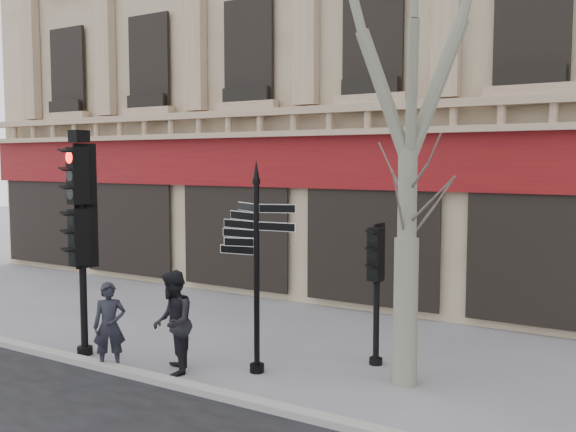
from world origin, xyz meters
name	(u,v)px	position (x,y,z in m)	size (l,w,h in m)	color
ground	(253,369)	(0.00, 0.00, 0.00)	(80.00, 80.00, 0.00)	slate
kerb	(201,390)	(0.00, -1.40, 0.06)	(80.00, 0.25, 0.12)	gray
fingerpost	(256,231)	(0.15, -0.09, 2.45)	(1.63, 1.63, 3.65)	black
traffic_signal_main	(81,214)	(-3.17, -0.96, 2.64)	(0.50, 0.39, 4.18)	black
traffic_signal_secondary	(377,269)	(1.71, 1.38, 1.72)	(0.42, 0.30, 2.47)	black
pedestrian_a	(110,326)	(-2.12, -1.30, 0.76)	(0.56, 0.37, 1.53)	black
pedestrian_b	(173,323)	(-1.02, -0.91, 0.89)	(0.86, 0.67, 1.78)	black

